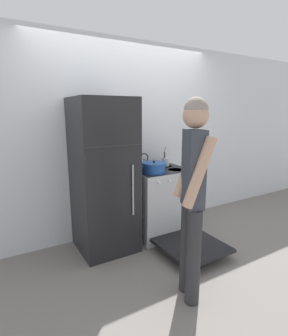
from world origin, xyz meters
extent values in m
plane|color=slate|center=(0.00, 0.00, 0.00)|extent=(14.00, 14.00, 0.00)
cube|color=silver|center=(0.00, 0.03, 1.27)|extent=(10.00, 0.06, 2.55)
cube|color=black|center=(-0.49, -0.33, 0.90)|extent=(0.65, 0.67, 1.80)
cube|color=#2D2D2D|center=(-0.49, -0.67, 1.30)|extent=(0.64, 0.01, 0.01)
cylinder|color=#B2B5BA|center=(-0.29, -0.69, 0.79)|extent=(0.02, 0.02, 0.58)
cube|color=silver|center=(0.30, -0.33, 0.45)|extent=(0.76, 0.65, 0.90)
cube|color=black|center=(0.30, -0.33, 0.89)|extent=(0.75, 0.64, 0.02)
cube|color=black|center=(0.30, -0.63, 0.44)|extent=(0.66, 0.05, 0.68)
cylinder|color=black|center=(0.13, -0.46, 0.89)|extent=(0.21, 0.21, 0.01)
cylinder|color=black|center=(0.47, -0.46, 0.89)|extent=(0.21, 0.21, 0.01)
cylinder|color=black|center=(0.13, -0.20, 0.89)|extent=(0.21, 0.21, 0.01)
cylinder|color=black|center=(0.47, -0.20, 0.89)|extent=(0.21, 0.21, 0.01)
cylinder|color=silver|center=(0.07, -0.67, 0.83)|extent=(0.04, 0.02, 0.04)
cylinder|color=silver|center=(0.22, -0.67, 0.83)|extent=(0.04, 0.02, 0.04)
cylinder|color=silver|center=(0.38, -0.67, 0.83)|extent=(0.04, 0.02, 0.04)
cylinder|color=silver|center=(0.53, -0.67, 0.83)|extent=(0.04, 0.02, 0.04)
cube|color=black|center=(0.30, -1.01, 0.12)|extent=(0.70, 0.72, 0.04)
cube|color=#99999E|center=(0.30, -0.41, 0.40)|extent=(0.62, 0.36, 0.01)
cylinder|color=#1E4C9E|center=(0.13, -0.46, 0.95)|extent=(0.29, 0.29, 0.11)
cylinder|color=#1E4C9E|center=(0.13, -0.46, 1.02)|extent=(0.31, 0.31, 0.02)
sphere|color=black|center=(0.13, -0.46, 1.04)|extent=(0.03, 0.03, 0.03)
cylinder|color=#1E4C9E|center=(-0.03, -0.46, 0.99)|extent=(0.03, 0.02, 0.02)
cylinder|color=#1E4C9E|center=(0.29, -0.46, 0.99)|extent=(0.03, 0.02, 0.02)
cylinder|color=silver|center=(0.14, -0.20, 0.94)|extent=(0.16, 0.16, 0.09)
cone|color=silver|center=(0.14, -0.20, 1.00)|extent=(0.16, 0.16, 0.02)
sphere|color=black|center=(0.14, -0.20, 1.02)|extent=(0.02, 0.02, 0.02)
cone|color=silver|center=(0.22, -0.20, 0.95)|extent=(0.09, 0.03, 0.08)
torus|color=black|center=(0.14, -0.20, 1.04)|extent=(0.13, 0.01, 0.13)
cylinder|color=silver|center=(0.49, -0.19, 0.95)|extent=(0.11, 0.11, 0.12)
cylinder|color=#9E7547|center=(0.47, -0.19, 1.04)|extent=(0.05, 0.02, 0.24)
cylinder|color=#232326|center=(0.47, -0.21, 1.01)|extent=(0.03, 0.03, 0.18)
cylinder|color=#B2B5BA|center=(0.48, -0.18, 1.00)|extent=(0.03, 0.02, 0.17)
cylinder|color=#2D2D30|center=(-0.21, -1.62, 0.43)|extent=(0.13, 0.13, 0.86)
cylinder|color=#2D2D30|center=(-0.15, -1.46, 0.43)|extent=(0.13, 0.13, 0.86)
cube|color=#383D47|center=(-0.18, -1.54, 1.18)|extent=(0.22, 0.28, 0.65)
cylinder|color=tan|center=(-0.23, -1.67, 1.18)|extent=(0.27, 0.18, 0.57)
cylinder|color=tan|center=(-0.13, -1.42, 1.18)|extent=(0.27, 0.18, 0.57)
sphere|color=tan|center=(-0.18, -1.54, 1.62)|extent=(0.21, 0.21, 0.21)
sphere|color=gray|center=(-0.18, -1.54, 1.66)|extent=(0.19, 0.19, 0.19)
camera|label=1|loc=(-1.59, -3.14, 1.65)|focal=28.00mm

